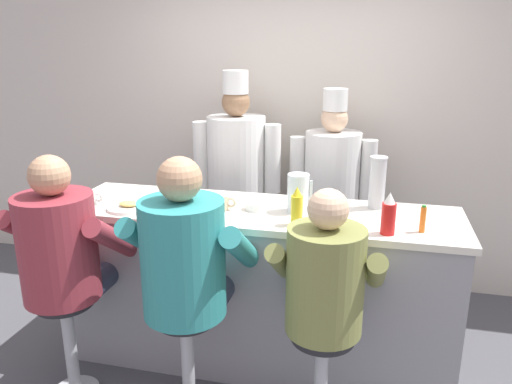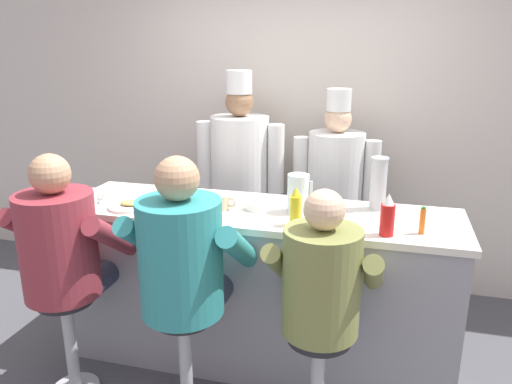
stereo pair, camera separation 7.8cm
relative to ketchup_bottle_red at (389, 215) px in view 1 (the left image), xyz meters
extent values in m
cube|color=beige|center=(-0.76, 1.54, 0.21)|extent=(10.00, 0.06, 2.70)
cube|color=gray|center=(-0.76, 0.23, -0.64)|extent=(2.39, 0.65, 0.99)
cube|color=silver|center=(-0.76, 0.23, -0.13)|extent=(2.44, 0.67, 0.04)
cylinder|color=red|center=(0.00, 0.00, -0.02)|extent=(0.08, 0.08, 0.17)
cone|color=white|center=(0.00, 0.00, 0.09)|extent=(0.06, 0.06, 0.06)
cylinder|color=yellow|center=(-0.49, 0.02, -0.02)|extent=(0.07, 0.07, 0.17)
cone|color=yellow|center=(-0.49, 0.02, 0.09)|extent=(0.05, 0.05, 0.05)
cylinder|color=orange|center=(0.18, 0.07, -0.04)|extent=(0.03, 0.03, 0.14)
cylinder|color=#287F2D|center=(0.18, 0.07, 0.04)|extent=(0.02, 0.02, 0.01)
cylinder|color=silver|center=(-0.52, 0.25, 0.01)|extent=(0.13, 0.13, 0.23)
cube|color=silver|center=(-0.44, 0.25, 0.02)|extent=(0.02, 0.02, 0.14)
cylinder|color=white|center=(-1.53, 0.06, -0.10)|extent=(0.26, 0.26, 0.02)
ellipsoid|color=#E0BC60|center=(-1.53, 0.06, -0.07)|extent=(0.12, 0.09, 0.03)
cylinder|color=white|center=(-0.77, 0.23, -0.08)|extent=(0.13, 0.13, 0.05)
cylinder|color=white|center=(-1.81, 0.09, -0.06)|extent=(0.09, 0.09, 0.08)
torus|color=white|center=(-1.75, 0.09, -0.06)|extent=(0.06, 0.02, 0.06)
cylinder|color=beige|center=(-0.97, 0.18, -0.06)|extent=(0.09, 0.09, 0.09)
torus|color=beige|center=(-0.92, 0.18, -0.06)|extent=(0.07, 0.02, 0.07)
cylinder|color=#B7BABF|center=(-0.06, 0.43, 0.05)|extent=(0.10, 0.10, 0.31)
cylinder|color=silver|center=(-0.06, 0.43, 0.21)|extent=(0.10, 0.10, 0.01)
cube|color=silver|center=(-1.09, 0.08, -0.05)|extent=(0.11, 0.06, 0.12)
cube|color=black|center=(-1.09, 0.04, -0.05)|extent=(0.06, 0.01, 0.04)
cylinder|color=#B2B5BA|center=(-1.73, -0.38, -0.82)|extent=(0.07, 0.07, 0.60)
cylinder|color=#232328|center=(-1.73, -0.38, -0.52)|extent=(0.32, 0.32, 0.05)
cylinder|color=#33384C|center=(-1.84, -0.17, -0.48)|extent=(0.16, 0.42, 0.16)
cylinder|color=#33384C|center=(-1.63, -0.17, -0.48)|extent=(0.16, 0.42, 0.16)
cylinder|color=maroon|center=(-1.73, -0.38, -0.20)|extent=(0.42, 0.42, 0.59)
cylinder|color=maroon|center=(-2.00, -0.26, -0.17)|extent=(0.11, 0.45, 0.36)
cylinder|color=maroon|center=(-1.47, -0.26, -0.17)|extent=(0.11, 0.45, 0.36)
sphere|color=tan|center=(-1.73, -0.38, 0.20)|extent=(0.22, 0.22, 0.22)
cylinder|color=#B2B5BA|center=(-1.01, -0.38, -0.82)|extent=(0.07, 0.07, 0.60)
cylinder|color=#232328|center=(-1.01, -0.38, -0.52)|extent=(0.32, 0.32, 0.05)
cylinder|color=#33384C|center=(-1.12, -0.16, -0.48)|extent=(0.16, 0.44, 0.16)
cylinder|color=#33384C|center=(-0.90, -0.16, -0.48)|extent=(0.16, 0.44, 0.16)
cylinder|color=teal|center=(-1.01, -0.38, -0.19)|extent=(0.44, 0.44, 0.62)
cylinder|color=teal|center=(-1.28, -0.25, -0.16)|extent=(0.11, 0.47, 0.38)
cylinder|color=teal|center=(-0.74, -0.25, -0.16)|extent=(0.11, 0.47, 0.38)
sphere|color=tan|center=(-1.01, -0.38, 0.23)|extent=(0.22, 0.22, 0.22)
cylinder|color=#B2B5BA|center=(-0.28, -0.38, -0.82)|extent=(0.07, 0.07, 0.60)
cylinder|color=#232328|center=(-0.28, -0.38, -0.52)|extent=(0.32, 0.32, 0.05)
cylinder|color=#33384C|center=(-0.38, -0.19, -0.48)|extent=(0.14, 0.38, 0.14)
cylinder|color=#33384C|center=(-0.19, -0.19, -0.48)|extent=(0.14, 0.38, 0.14)
cylinder|color=olive|center=(-0.28, -0.38, -0.23)|extent=(0.38, 0.38, 0.53)
cylinder|color=olive|center=(-0.52, -0.27, -0.20)|extent=(0.10, 0.41, 0.33)
cylinder|color=olive|center=(-0.05, -0.27, -0.20)|extent=(0.10, 0.41, 0.33)
sphere|color=#DBB28E|center=(-0.28, -0.38, 0.13)|extent=(0.19, 0.19, 0.19)
cube|color=#232328|center=(-1.14, 1.12, -0.72)|extent=(0.35, 0.19, 0.84)
cube|color=white|center=(-1.14, 1.07, -0.55)|extent=(0.31, 0.02, 0.50)
cylinder|color=white|center=(-1.14, 1.12, 0.01)|extent=(0.45, 0.45, 0.63)
sphere|color=#8C6647|center=(-1.14, 1.12, 0.43)|extent=(0.22, 0.22, 0.22)
cylinder|color=white|center=(-1.14, 1.12, 0.58)|extent=(0.19, 0.19, 0.17)
cylinder|color=white|center=(-1.43, 1.12, 0.01)|extent=(0.13, 0.13, 0.53)
cylinder|color=white|center=(-0.85, 1.12, 0.01)|extent=(0.13, 0.13, 0.53)
cube|color=#232328|center=(-0.40, 1.17, -0.75)|extent=(0.32, 0.18, 0.78)
cube|color=white|center=(-0.40, 1.13, -0.59)|extent=(0.29, 0.02, 0.47)
cylinder|color=white|center=(-0.40, 1.17, -0.07)|extent=(0.42, 0.42, 0.58)
sphere|color=#DBB28E|center=(-0.40, 1.17, 0.32)|extent=(0.20, 0.20, 0.20)
cylinder|color=white|center=(-0.40, 1.17, 0.46)|extent=(0.18, 0.18, 0.16)
cylinder|color=white|center=(-0.67, 1.17, -0.07)|extent=(0.12, 0.12, 0.50)
cylinder|color=white|center=(-0.13, 1.17, -0.07)|extent=(0.12, 0.12, 0.50)
camera|label=1|loc=(-0.10, -2.56, 0.87)|focal=35.00mm
camera|label=2|loc=(-0.03, -2.55, 0.87)|focal=35.00mm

